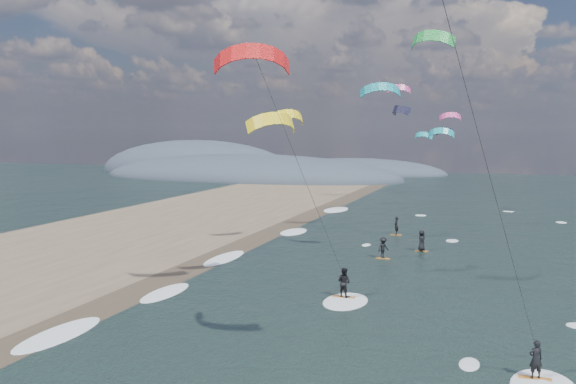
% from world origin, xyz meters
% --- Properties ---
extents(wet_sand_strip, '(3.00, 240.00, 0.00)m').
position_xyz_m(wet_sand_strip, '(-12.00, 10.00, 0.00)').
color(wet_sand_strip, '#382D23').
rests_on(wet_sand_strip, ground).
extents(coastal_hills, '(80.00, 41.00, 15.00)m').
position_xyz_m(coastal_hills, '(-44.84, 107.86, 0.00)').
color(coastal_hills, '#3D4756').
rests_on(coastal_hills, ground).
extents(kitesurfer_near_a, '(7.73, 8.67, 17.06)m').
position_xyz_m(kitesurfer_near_a, '(8.23, 2.79, 12.85)').
color(kitesurfer_near_a, '#B86C20').
rests_on(kitesurfer_near_a, ground).
extents(kitesurfer_near_b, '(7.26, 8.93, 15.31)m').
position_xyz_m(kitesurfer_near_b, '(-1.68, 13.21, 10.18)').
color(kitesurfer_near_b, '#B86C20').
rests_on(kitesurfer_near_b, ground).
extents(far_kitesurfers, '(4.47, 12.49, 1.81)m').
position_xyz_m(far_kitesurfers, '(1.51, 33.66, 0.89)').
color(far_kitesurfers, '#B86C20').
rests_on(far_kitesurfers, ground).
extents(bg_kite_field, '(14.85, 72.34, 8.74)m').
position_xyz_m(bg_kite_field, '(-1.18, 51.77, 12.49)').
color(bg_kite_field, teal).
rests_on(bg_kite_field, ground).
extents(shoreline_surf, '(2.40, 79.40, 0.11)m').
position_xyz_m(shoreline_surf, '(-10.80, 14.75, 0.00)').
color(shoreline_surf, white).
rests_on(shoreline_surf, ground).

